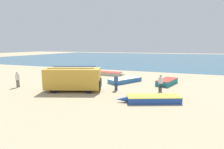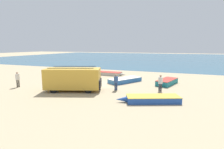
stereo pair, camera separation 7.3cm
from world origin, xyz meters
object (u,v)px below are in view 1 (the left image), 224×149
parked_van (73,78)px  fishing_rowboat_3 (167,82)px  fishing_rowboat_4 (109,73)px  fisherman_2 (17,78)px  fishing_rowboat_0 (69,73)px  fisherman_1 (161,82)px  fishing_rowboat_1 (126,80)px  fisherman_0 (116,81)px  fishing_rowboat_2 (151,99)px

parked_van → fishing_rowboat_3: size_ratio=1.31×
fishing_rowboat_4 → fisherman_2: (-6.30, -10.82, 0.75)m
parked_van → fishing_rowboat_0: parked_van is taller
fisherman_1 → fisherman_2: (-14.45, -3.48, 0.02)m
fishing_rowboat_3 → fishing_rowboat_4: fishing_rowboat_3 is taller
fishing_rowboat_1 → fishing_rowboat_3: 4.76m
parked_van → fishing_rowboat_1: parked_van is taller
fishing_rowboat_4 → fishing_rowboat_3: bearing=-22.2°
fisherman_0 → fisherman_1: 4.30m
fishing_rowboat_4 → fisherman_1: fisherman_1 is taller
fishing_rowboat_2 → fisherman_1: bearing=-117.3°
fisherman_0 → fisherman_1: size_ratio=0.98×
fisherman_1 → fisherman_2: bearing=-86.9°
fishing_rowboat_1 → fishing_rowboat_2: fishing_rowboat_1 is taller
fishing_rowboat_1 → fishing_rowboat_4: (-3.79, 4.18, -0.02)m
parked_van → fisherman_1: parked_van is taller
fishing_rowboat_1 → fishing_rowboat_3: size_ratio=1.12×
parked_van → fisherman_0: (3.87, 1.61, -0.27)m
fisherman_0 → fishing_rowboat_1: bearing=142.9°
fishing_rowboat_3 → fisherman_1: (-0.39, -3.45, 0.67)m
fisherman_1 → fishing_rowboat_1: bearing=-136.4°
fishing_rowboat_2 → fishing_rowboat_3: 7.08m
fishing_rowboat_3 → fishing_rowboat_4: (-8.54, 3.90, -0.05)m
fishing_rowboat_3 → fishing_rowboat_4: size_ratio=0.93×
fishing_rowboat_3 → fishing_rowboat_1: bearing=-69.3°
fishing_rowboat_2 → fisherman_0: fisherman_0 is taller
parked_van → fisherman_1: size_ratio=3.52×
fishing_rowboat_0 → fisherman_2: bearing=-102.6°
parked_van → fishing_rowboat_4: size_ratio=1.22×
fisherman_1 → fisherman_2: fisherman_2 is taller
fishing_rowboat_2 → fisherman_2: size_ratio=2.99×
fisherman_2 → fishing_rowboat_3: bearing=61.0°
fisherman_1 → fishing_rowboat_2: bearing=-15.9°
parked_van → fisherman_2: parked_van is taller
fishing_rowboat_0 → fishing_rowboat_3: bearing=-20.0°
fishing_rowboat_3 → fishing_rowboat_0: bearing=-81.3°
fishing_rowboat_3 → fishing_rowboat_4: 9.39m
fishing_rowboat_0 → fishing_rowboat_1: (9.89, -2.50, 0.01)m
parked_van → fishing_rowboat_1: size_ratio=1.17×
parked_van → fisherman_0: parked_van is taller
fishing_rowboat_2 → fishing_rowboat_4: 13.44m
fisherman_2 → fishing_rowboat_4: bearing=95.8°
parked_van → fishing_rowboat_2: 7.81m
parked_van → fishing_rowboat_3: parked_van is taller
fishing_rowboat_0 → fishing_rowboat_1: 10.20m
parked_van → fishing_rowboat_2: parked_van is taller
fishing_rowboat_2 → fisherman_1: size_ratio=3.05×
fishing_rowboat_3 → fisherman_0: (-4.56, -4.50, 0.65)m
fishing_rowboat_0 → fisherman_0: fisherman_0 is taller
fishing_rowboat_0 → fisherman_1: (14.25, -5.67, 0.72)m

